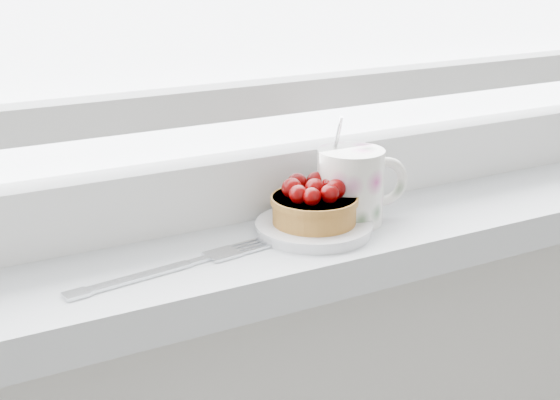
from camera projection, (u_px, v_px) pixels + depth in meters
saucer at (314, 228)px, 0.82m from camera, size 0.12×0.12×0.01m
raspberry_tart at (314, 203)px, 0.81m from camera, size 0.09×0.09×0.05m
floral_mug at (353, 185)px, 0.84m from camera, size 0.11×0.09×0.12m
fork at (172, 268)px, 0.73m from camera, size 0.21×0.05×0.00m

